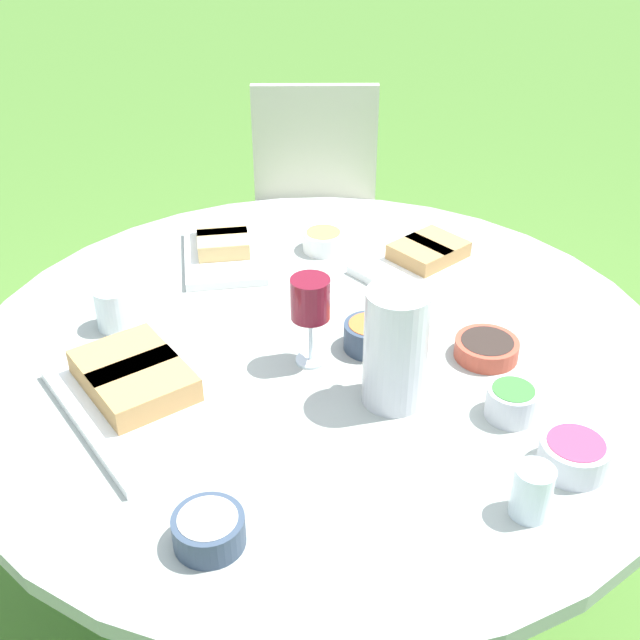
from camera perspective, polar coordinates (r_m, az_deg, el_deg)
ground_plane at (r=2.17m, az=0.00°, el=-18.67°), size 40.00×40.00×0.00m
dining_table at (r=1.69m, az=0.00°, el=-4.55°), size 1.44×1.44×0.77m
chair_near_left at (r=2.86m, az=-0.33°, el=8.73°), size 0.48×0.50×0.89m
water_pitcher at (r=1.43m, az=5.39°, el=-1.96°), size 0.12×0.12×0.23m
wine_glass at (r=1.51m, az=-0.70°, el=1.30°), size 0.08×0.08×0.19m
platter_bread_main at (r=1.91m, az=7.35°, el=4.36°), size 0.32×0.34×0.06m
platter_charcuterie at (r=1.51m, az=-12.70°, el=-4.76°), size 0.47×0.41×0.07m
platter_sandwich_side at (r=1.96m, az=-6.89°, el=5.15°), size 0.29×0.19×0.06m
bowl_fries at (r=1.97m, az=0.24°, el=5.73°), size 0.10×0.10×0.05m
bowl_salad at (r=1.48m, az=13.48°, el=-5.61°), size 0.09×0.09×0.06m
bowl_olives at (r=1.62m, az=11.76°, el=-1.94°), size 0.13×0.13×0.04m
bowl_dip_red at (r=1.40m, az=17.61°, el=-9.05°), size 0.12×0.12×0.06m
bowl_dip_cream at (r=1.23m, az=-7.92°, el=-14.50°), size 0.11×0.11×0.05m
bowl_roasted_veg at (r=1.61m, az=3.55°, el=-1.03°), size 0.10×0.10×0.06m
cup_water_near at (r=1.72m, az=-14.44°, el=0.82°), size 0.08×0.08×0.09m
cup_water_far at (r=1.29m, az=14.83°, el=-11.71°), size 0.06×0.06×0.09m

